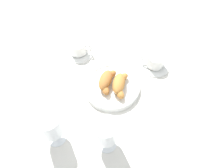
{
  "coord_description": "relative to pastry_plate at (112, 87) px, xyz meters",
  "views": [
    {
      "loc": [
        0.41,
        0.3,
        0.69
      ],
      "look_at": [
        0.01,
        0.01,
        0.03
      ],
      "focal_mm": 33.13,
      "sensor_mm": 36.0,
      "label": 1
    }
  ],
  "objects": [
    {
      "name": "coffee_cup_far",
      "position": [
        -0.08,
        -0.24,
        0.01
      ],
      "size": [
        0.14,
        0.14,
        0.06
      ],
      "color": "white",
      "rests_on": "ground_plane"
    },
    {
      "name": "sugar_packet",
      "position": [
        -0.18,
        0.19,
        -0.01
      ],
      "size": [
        0.06,
        0.06,
        0.01
      ],
      "primitive_type": "cube",
      "rotation": [
        0.0,
        0.0,
        0.67
      ],
      "color": "white",
      "rests_on": "ground_plane"
    },
    {
      "name": "juice_glass_right",
      "position": [
        0.2,
        0.12,
        0.08
      ],
      "size": [
        0.08,
        0.08,
        0.14
      ],
      "color": "white",
      "rests_on": "ground_plane"
    },
    {
      "name": "pastry_plate",
      "position": [
        0.0,
        0.0,
        0.0
      ],
      "size": [
        0.23,
        0.23,
        0.02
      ],
      "color": "white",
      "rests_on": "ground_plane"
    },
    {
      "name": "folded_napkin",
      "position": [
        0.12,
        -0.25,
        -0.01
      ],
      "size": [
        0.13,
        0.13,
        0.01
      ],
      "primitive_type": "cube",
      "rotation": [
        0.0,
        0.0,
        0.24
      ],
      "color": "silver",
      "rests_on": "ground_plane"
    },
    {
      "name": "croissant_small",
      "position": [
        -0.01,
        0.03,
        0.03
      ],
      "size": [
        0.12,
        0.1,
        0.04
      ],
      "color": "#BC7A38",
      "rests_on": "pastry_plate"
    },
    {
      "name": "croissant_large",
      "position": [
        0.01,
        -0.02,
        0.03
      ],
      "size": [
        0.13,
        0.09,
        0.04
      ],
      "color": "#AD6B33",
      "rests_on": "pastry_plate"
    },
    {
      "name": "ground_plane",
      "position": [
        -0.01,
        -0.01,
        -0.01
      ],
      "size": [
        2.2,
        2.2,
        0.0
      ],
      "primitive_type": "plane",
      "color": "silver"
    },
    {
      "name": "coffee_cup_near",
      "position": [
        -0.21,
        0.08,
        0.01
      ],
      "size": [
        0.14,
        0.14,
        0.06
      ],
      "color": "white",
      "rests_on": "ground_plane"
    },
    {
      "name": "juice_glass_left",
      "position": [
        0.28,
        -0.03,
        0.08
      ],
      "size": [
        0.08,
        0.08,
        0.14
      ],
      "color": "white",
      "rests_on": "ground_plane"
    }
  ]
}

